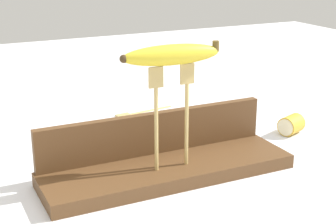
% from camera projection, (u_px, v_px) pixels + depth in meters
% --- Properties ---
extents(ground_plane, '(3.00, 3.00, 0.00)m').
position_uv_depth(ground_plane, '(168.00, 177.00, 0.97)').
color(ground_plane, silver).
extents(wooden_board, '(0.47, 0.14, 0.03)m').
position_uv_depth(wooden_board, '(168.00, 170.00, 0.96)').
color(wooden_board, brown).
rests_on(wooden_board, ground).
extents(board_backstop, '(0.46, 0.02, 0.08)m').
position_uv_depth(board_backstop, '(154.00, 133.00, 1.00)').
color(board_backstop, brown).
rests_on(board_backstop, wooden_board).
extents(fork_stand_center, '(0.09, 0.01, 0.19)m').
position_uv_depth(fork_stand_center, '(172.00, 108.00, 0.91)').
color(fork_stand_center, tan).
rests_on(fork_stand_center, wooden_board).
extents(banana_raised_center, '(0.18, 0.05, 0.04)m').
position_uv_depth(banana_raised_center, '(172.00, 55.00, 0.88)').
color(banana_raised_center, yellow).
rests_on(banana_raised_center, fork_stand_center).
extents(fork_fallen_near, '(0.16, 0.04, 0.01)m').
position_uv_depth(fork_fallen_near, '(137.00, 112.00, 1.32)').
color(fork_fallen_near, tan).
rests_on(fork_fallen_near, ground).
extents(banana_chunk_far, '(0.06, 0.06, 0.04)m').
position_uv_depth(banana_chunk_far, '(291.00, 125.00, 1.18)').
color(banana_chunk_far, gold).
rests_on(banana_chunk_far, ground).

